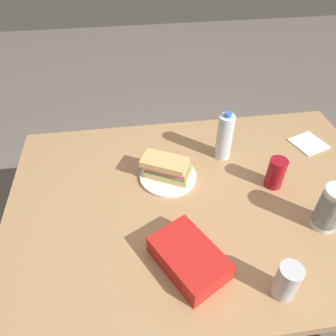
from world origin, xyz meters
TOP-DOWN VIEW (x-y plane):
  - ground_plane at (0.00, 0.00)m, footprint 8.00×8.00m
  - dining_table at (0.00, 0.00)m, footprint 1.42×0.98m
  - paper_plate at (0.11, -0.13)m, footprint 0.22×0.22m
  - sandwich at (0.12, -0.13)m, footprint 0.21×0.16m
  - soda_can_red at (-0.28, -0.03)m, footprint 0.07×0.07m
  - chip_bag at (0.10, 0.26)m, footprint 0.24×0.27m
  - water_bottle_tall at (-0.13, -0.22)m, footprint 0.06×0.06m
  - plastic_cup_stack at (-0.37, 0.17)m, footprint 0.08×0.08m
  - soda_can_silver at (-0.14, 0.38)m, footprint 0.07×0.07m
  - paper_napkin at (-0.53, -0.25)m, footprint 0.16×0.16m

SIDE VIEW (x-z plane):
  - ground_plane at x=0.00m, z-range 0.00..0.00m
  - dining_table at x=0.00m, z-range 0.27..1.00m
  - paper_napkin at x=-0.53m, z-range 0.72..0.73m
  - paper_plate at x=0.11m, z-range 0.72..0.74m
  - chip_bag at x=0.10m, z-range 0.72..0.79m
  - sandwich at x=0.12m, z-range 0.74..0.82m
  - soda_can_red at x=-0.28m, z-range 0.72..0.85m
  - soda_can_silver at x=-0.14m, z-range 0.72..0.85m
  - plastic_cup_stack at x=-0.37m, z-range 0.72..0.89m
  - water_bottle_tall at x=-0.13m, z-range 0.72..0.93m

